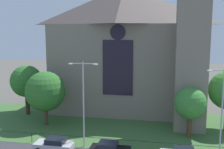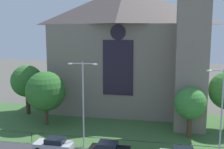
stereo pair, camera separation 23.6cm
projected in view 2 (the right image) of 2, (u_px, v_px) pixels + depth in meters
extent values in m
plane|color=#56544C|center=(115.00, 125.00, 37.98)|extent=(160.00, 160.00, 0.00)
cube|color=#3D6633|center=(112.00, 130.00, 36.04)|extent=(120.00, 20.00, 0.01)
cube|color=gray|center=(124.00, 67.00, 45.47)|extent=(22.00, 12.00, 14.00)
pyramid|color=#594C47|center=(125.00, 6.00, 43.91)|extent=(22.00, 12.00, 6.00)
cube|color=black|center=(118.00, 68.00, 39.50)|extent=(4.40, 0.16, 8.00)
cylinder|color=black|center=(118.00, 32.00, 38.71)|extent=(2.20, 0.15, 2.20)
cube|color=gray|center=(191.00, 62.00, 35.47)|extent=(4.00, 4.00, 18.00)
cylinder|color=black|center=(102.00, 138.00, 30.57)|extent=(33.94, 0.05, 0.05)
cylinder|color=black|center=(32.00, 137.00, 32.30)|extent=(0.07, 0.07, 1.10)
cylinder|color=black|center=(102.00, 143.00, 30.65)|extent=(0.07, 0.07, 1.10)
cylinder|color=black|center=(179.00, 149.00, 29.01)|extent=(0.07, 0.07, 1.10)
cylinder|color=#4C3823|center=(189.00, 126.00, 33.64)|extent=(0.60, 0.60, 2.85)
sphere|color=#387F33|center=(190.00, 103.00, 33.19)|extent=(3.88, 3.88, 3.88)
cylinder|color=#4C3823|center=(46.00, 115.00, 38.15)|extent=(0.51, 0.51, 2.72)
sphere|color=#2D6B28|center=(46.00, 91.00, 37.62)|extent=(5.49, 5.49, 5.49)
cylinder|color=#423021|center=(28.00, 103.00, 43.11)|extent=(0.67, 0.67, 3.43)
sphere|color=#2D6B28|center=(27.00, 81.00, 42.55)|extent=(4.95, 4.95, 4.95)
cylinder|color=#B2B2B7|center=(83.00, 105.00, 30.29)|extent=(0.16, 0.16, 9.66)
cylinder|color=#B2B2B7|center=(76.00, 63.00, 29.71)|extent=(1.40, 0.10, 0.10)
cylinder|color=#B2B2B7|center=(89.00, 64.00, 29.43)|extent=(1.40, 0.10, 0.10)
ellipsoid|color=white|center=(70.00, 64.00, 29.85)|extent=(0.57, 0.26, 0.20)
ellipsoid|color=white|center=(95.00, 64.00, 29.31)|extent=(0.57, 0.26, 0.20)
cylinder|color=#B2B2B7|center=(222.00, 114.00, 27.50)|extent=(0.16, 0.16, 9.30)
cylinder|color=#B2B2B7|center=(217.00, 70.00, 26.95)|extent=(1.40, 0.10, 0.10)
ellipsoid|color=white|center=(209.00, 71.00, 27.09)|extent=(0.57, 0.26, 0.20)
cube|color=#B7B7BC|center=(54.00, 146.00, 29.78)|extent=(4.21, 1.82, 0.70)
cube|color=black|center=(55.00, 140.00, 29.65)|extent=(2.01, 1.61, 0.55)
cylinder|color=black|center=(45.00, 144.00, 30.99)|extent=(0.64, 0.22, 0.64)
cylinder|color=black|center=(70.00, 146.00, 30.41)|extent=(0.64, 0.22, 0.64)
cube|color=black|center=(108.00, 145.00, 28.45)|extent=(2.01, 1.62, 0.55)
cylinder|color=black|center=(98.00, 149.00, 29.72)|extent=(0.64, 0.23, 0.64)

